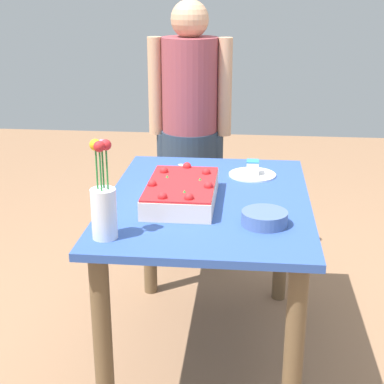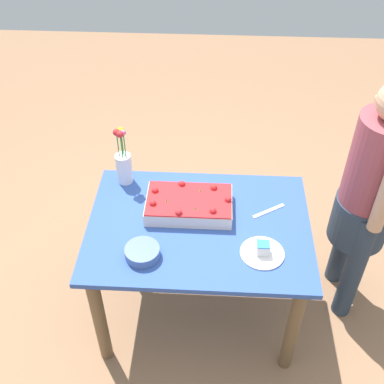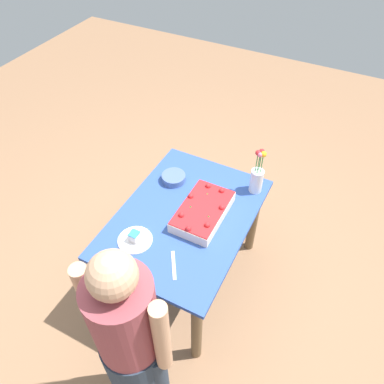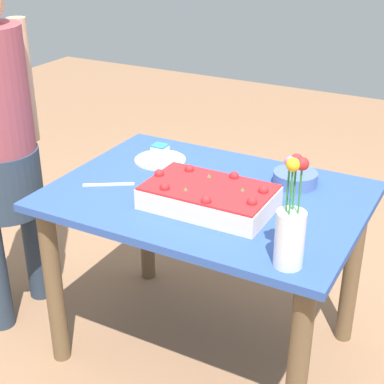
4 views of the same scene
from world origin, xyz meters
name	(u,v)px [view 4 (image 4 of 4)]	position (x,y,z in m)	size (l,w,h in m)	color
ground_plane	(206,346)	(0.00, 0.00, 0.00)	(8.00, 8.00, 0.00)	#966C4D
dining_table	(207,224)	(0.00, 0.00, 0.60)	(1.15, 0.83, 0.73)	#3051A1
sheet_cake	(209,197)	(-0.06, 0.10, 0.78)	(0.45, 0.27, 0.10)	#F5DAC7
serving_plate_with_slice	(160,157)	(0.32, -0.18, 0.75)	(0.22, 0.22, 0.07)	white
cake_knife	(109,184)	(0.37, 0.12, 0.74)	(0.20, 0.02, 0.00)	silver
flower_vase	(290,230)	(-0.43, 0.33, 0.85)	(0.09, 0.09, 0.35)	white
fruit_bowl	(295,178)	(-0.26, -0.23, 0.76)	(0.17, 0.17, 0.05)	#4E679C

